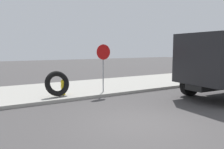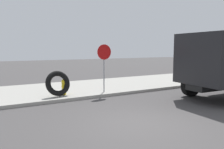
# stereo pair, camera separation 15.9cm
# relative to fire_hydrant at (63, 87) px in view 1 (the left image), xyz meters

# --- Properties ---
(ground_plane) EXTENTS (80.00, 80.00, 0.00)m
(ground_plane) POSITION_rel_fire_hydrant_xyz_m (0.86, -4.86, -0.54)
(ground_plane) COLOR #423F3F
(sidewalk_curb) EXTENTS (36.00, 5.00, 0.15)m
(sidewalk_curb) POSITION_rel_fire_hydrant_xyz_m (0.86, 1.64, -0.47)
(sidewalk_curb) COLOR #99968E
(sidewalk_curb) RESTS_ON ground
(fire_hydrant) EXTENTS (0.23, 0.51, 0.74)m
(fire_hydrant) POSITION_rel_fire_hydrant_xyz_m (0.00, 0.00, 0.00)
(fire_hydrant) COLOR yellow
(fire_hydrant) RESTS_ON sidewalk_curb
(loose_tire) EXTENTS (1.22, 0.68, 1.19)m
(loose_tire) POSITION_rel_fire_hydrant_xyz_m (-0.33, -0.17, 0.20)
(loose_tire) COLOR black
(loose_tire) RESTS_ON sidewalk_curb
(stop_sign) EXTENTS (0.76, 0.08, 2.40)m
(stop_sign) POSITION_rel_fire_hydrant_xyz_m (2.00, -0.31, 1.27)
(stop_sign) COLOR gray
(stop_sign) RESTS_ON sidewalk_curb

